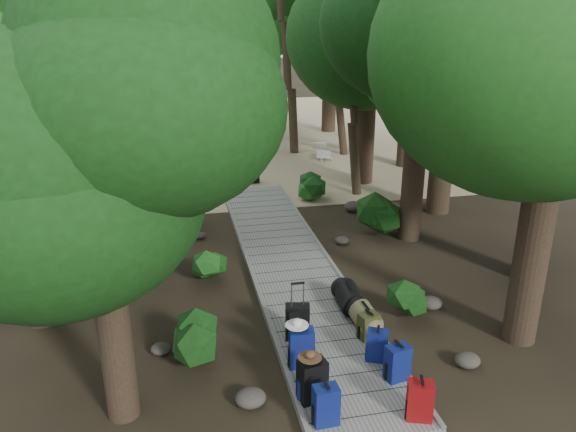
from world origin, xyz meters
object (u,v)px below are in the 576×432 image
object	(u,v)px
backpack_left_b	(312,378)
lone_suitcase_on_sand	(253,174)
backpack_right_c	(377,344)
backpack_left_c	(302,346)
duffel_right_khaki	(365,317)
backpack_left_a	(326,403)
backpack_right_d	(369,325)
suitcase_on_boardwalk	(297,322)
backpack_right_a	(420,399)
duffel_right_black	(349,297)
sun_lounger	(324,152)
backpack_right_b	(398,361)
kayak	(169,161)

from	to	relation	value
backpack_left_b	lone_suitcase_on_sand	xyz separation A→B (m)	(0.92, 11.81, -0.16)
backpack_right_c	backpack_left_b	bearing A→B (deg)	-124.48
backpack_left_c	duffel_right_khaki	size ratio (longest dim) A/B	1.11
backpack_left_a	duffel_right_khaki	xyz separation A→B (m)	(1.42, 2.31, -0.11)
backpack_left_c	duffel_right_khaki	xyz separation A→B (m)	(1.43, 0.89, -0.15)
backpack_right_c	lone_suitcase_on_sand	world-z (taller)	backpack_right_c
duffel_right_khaki	backpack_left_a	bearing A→B (deg)	-123.57
backpack_right_d	suitcase_on_boardwalk	size ratio (longest dim) A/B	0.80
backpack_left_c	duffel_right_khaki	distance (m)	1.69
backpack_right_a	duffel_right_black	size ratio (longest dim) A/B	0.86
suitcase_on_boardwalk	backpack_left_c	bearing A→B (deg)	-85.61
backpack_left_b	backpack_right_a	xyz separation A→B (m)	(1.42, -0.73, -0.05)
backpack_right_d	backpack_left_b	bearing A→B (deg)	-149.22
duffel_right_khaki	backpack_right_a	bearing A→B (deg)	-93.37
backpack_left_c	duffel_right_black	world-z (taller)	backpack_left_c
duffel_right_black	suitcase_on_boardwalk	world-z (taller)	suitcase_on_boardwalk
lone_suitcase_on_sand	duffel_right_black	bearing A→B (deg)	-85.65
duffel_right_black	backpack_left_b	bearing A→B (deg)	-115.02
backpack_right_a	backpack_right_d	size ratio (longest dim) A/B	1.25
backpack_left_a	backpack_right_c	bearing A→B (deg)	43.46
backpack_left_a	backpack_left_b	size ratio (longest dim) A/B	0.90
duffel_right_khaki	sun_lounger	distance (m)	13.10
duffel_right_khaki	backpack_left_c	bearing A→B (deg)	-150.39
duffel_right_khaki	sun_lounger	bearing A→B (deg)	75.75
duffel_right_black	lone_suitcase_on_sand	size ratio (longest dim) A/B	1.23
backpack_left_c	lone_suitcase_on_sand	distance (m)	10.96
duffel_right_khaki	lone_suitcase_on_sand	distance (m)	10.05
suitcase_on_boardwalk	sun_lounger	distance (m)	13.51
backpack_left_a	duffel_right_khaki	world-z (taller)	backpack_left_a
backpack_right_b	duffel_right_khaki	bearing A→B (deg)	77.40
duffel_right_khaki	suitcase_on_boardwalk	size ratio (longest dim) A/B	1.01
backpack_right_c	suitcase_on_boardwalk	world-z (taller)	suitcase_on_boardwalk
backpack_left_c	duffel_right_khaki	bearing A→B (deg)	37.51
lone_suitcase_on_sand	backpack_left_c	bearing A→B (deg)	-93.29
backpack_left_c	kayak	size ratio (longest dim) A/B	0.21
backpack_right_a	duffel_right_khaki	bearing A→B (deg)	108.56
duffel_right_khaki	suitcase_on_boardwalk	bearing A→B (deg)	-179.03
backpack_left_c	backpack_right_a	xyz separation A→B (m)	(1.38, -1.62, -0.04)
backpack_left_a	lone_suitcase_on_sand	world-z (taller)	backpack_left_a
lone_suitcase_on_sand	sun_lounger	bearing A→B (deg)	41.20
duffel_right_khaki	suitcase_on_boardwalk	world-z (taller)	suitcase_on_boardwalk
backpack_right_a	lone_suitcase_on_sand	size ratio (longest dim) A/B	1.06
backpack_right_c	lone_suitcase_on_sand	bearing A→B (deg)	117.40
backpack_left_a	backpack_right_c	world-z (taller)	backpack_left_a
backpack_left_b	sun_lounger	size ratio (longest dim) A/B	0.43
backpack_right_b	backpack_right_c	bearing A→B (deg)	90.52
backpack_right_d	duffel_right_black	distance (m)	1.09
duffel_right_khaki	suitcase_on_boardwalk	xyz separation A→B (m)	(-1.32, -0.07, 0.11)
backpack_left_c	suitcase_on_boardwalk	distance (m)	0.82
backpack_left_b	backpack_right_c	bearing A→B (deg)	17.98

